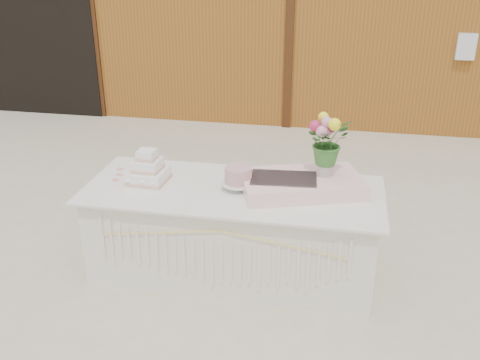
# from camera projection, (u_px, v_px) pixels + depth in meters

# --- Properties ---
(ground) EXTENTS (80.00, 80.00, 0.00)m
(ground) POSITION_uv_depth(u_px,v_px,m) (233.00, 270.00, 4.61)
(ground) COLOR beige
(ground) RESTS_ON ground
(barn) EXTENTS (12.60, 4.60, 3.30)m
(barn) POSITION_uv_depth(u_px,v_px,m) (302.00, 0.00, 9.30)
(barn) COLOR brown
(barn) RESTS_ON ground
(cake_table) EXTENTS (2.40, 1.00, 0.77)m
(cake_table) POSITION_uv_depth(u_px,v_px,m) (233.00, 231.00, 4.45)
(cake_table) COLOR silver
(cake_table) RESTS_ON ground
(wedding_cake) EXTENTS (0.32, 0.32, 0.28)m
(wedding_cake) POSITION_uv_depth(u_px,v_px,m) (148.00, 171.00, 4.40)
(wedding_cake) COLOR white
(wedding_cake) RESTS_ON cake_table
(pink_cake_stand) EXTENTS (0.27, 0.27, 0.20)m
(pink_cake_stand) POSITION_uv_depth(u_px,v_px,m) (238.00, 178.00, 4.23)
(pink_cake_stand) COLOR silver
(pink_cake_stand) RESTS_ON cake_table
(satin_runner) EXTENTS (1.06, 0.82, 0.12)m
(satin_runner) POSITION_uv_depth(u_px,v_px,m) (301.00, 184.00, 4.25)
(satin_runner) COLOR #FFCDCD
(satin_runner) RESTS_ON cake_table
(flower_vase) EXTENTS (0.11, 0.11, 0.15)m
(flower_vase) POSITION_uv_depth(u_px,v_px,m) (326.00, 167.00, 4.22)
(flower_vase) COLOR #B1B1B6
(flower_vase) RESTS_ON satin_runner
(bouquet) EXTENTS (0.44, 0.44, 0.37)m
(bouquet) POSITION_uv_depth(u_px,v_px,m) (328.00, 136.00, 4.11)
(bouquet) COLOR #346D2B
(bouquet) RESTS_ON flower_vase
(loose_flowers) EXTENTS (0.16, 0.31, 0.02)m
(loose_flowers) POSITION_uv_depth(u_px,v_px,m) (116.00, 174.00, 4.55)
(loose_flowers) COLOR pink
(loose_flowers) RESTS_ON cake_table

